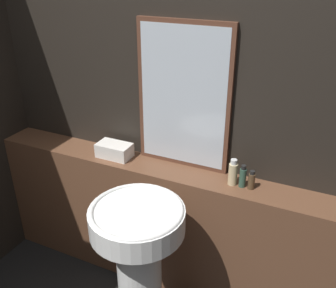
# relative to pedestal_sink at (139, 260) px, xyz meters

# --- Properties ---
(wall_back) EXTENTS (8.00, 0.06, 2.50)m
(wall_back) POSITION_rel_pedestal_sink_xyz_m (-0.08, 0.64, 0.64)
(wall_back) COLOR black
(wall_back) RESTS_ON ground_plane
(vanity_counter) EXTENTS (2.42, 0.24, 0.90)m
(vanity_counter) POSITION_rel_pedestal_sink_xyz_m (-0.08, 0.49, -0.16)
(vanity_counter) COLOR brown
(vanity_counter) RESTS_ON ground_plane
(pedestal_sink) EXTENTS (0.49, 0.49, 0.95)m
(pedestal_sink) POSITION_rel_pedestal_sink_xyz_m (0.00, 0.00, 0.00)
(pedestal_sink) COLOR white
(pedestal_sink) RESTS_ON ground_plane
(mirror) EXTENTS (0.57, 0.03, 0.87)m
(mirror) POSITION_rel_pedestal_sink_xyz_m (-0.00, 0.59, 0.73)
(mirror) COLOR #563323
(mirror) RESTS_ON vanity_counter
(towel_stack) EXTENTS (0.22, 0.13, 0.09)m
(towel_stack) POSITION_rel_pedestal_sink_xyz_m (-0.44, 0.49, 0.34)
(towel_stack) COLOR silver
(towel_stack) RESTS_ON vanity_counter
(shampoo_bottle) EXTENTS (0.05, 0.05, 0.16)m
(shampoo_bottle) POSITION_rel_pedestal_sink_xyz_m (0.35, 0.49, 0.36)
(shampoo_bottle) COLOR #C6B284
(shampoo_bottle) RESTS_ON vanity_counter
(conditioner_bottle) EXTENTS (0.04, 0.04, 0.14)m
(conditioner_bottle) POSITION_rel_pedestal_sink_xyz_m (0.40, 0.49, 0.35)
(conditioner_bottle) COLOR #2D4C3D
(conditioner_bottle) RESTS_ON vanity_counter
(lotion_bottle) EXTENTS (0.04, 0.04, 0.11)m
(lotion_bottle) POSITION_rel_pedestal_sink_xyz_m (0.45, 0.49, 0.34)
(lotion_bottle) COLOR #4C3823
(lotion_bottle) RESTS_ON vanity_counter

